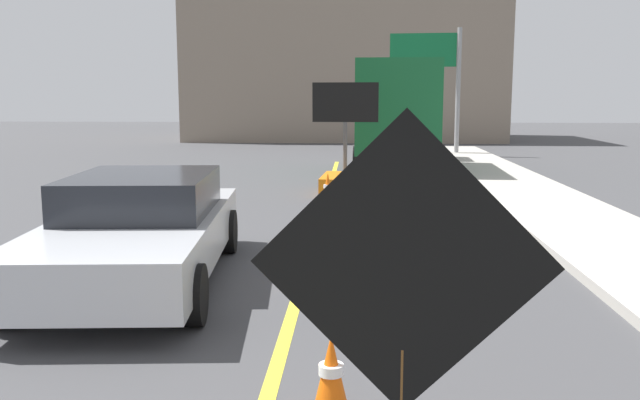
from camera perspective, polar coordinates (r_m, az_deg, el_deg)
The scene contains 11 objects.
lane_center_stripe at distance 6.82m, azimuth -3.01°, elevation -11.68°, with size 0.14×36.00×0.01m, color yellow.
roadwork_sign at distance 3.59m, azimuth 7.10°, elevation -6.13°, with size 1.63×0.12×2.33m.
arrow_board_trailer at distance 16.55m, azimuth 2.13°, elevation 2.22°, with size 1.60×1.87×2.70m.
box_truck at distance 21.86m, azimuth 6.51°, elevation 7.35°, with size 2.81×6.86×3.41m.
pickup_car at distance 8.96m, azimuth -14.96°, elevation -2.35°, with size 2.43×5.17×1.38m.
highway_guide_sign at distance 27.38m, azimuth 10.00°, elevation 10.89°, with size 2.78×0.35×5.00m.
far_building_block at distance 38.06m, azimuth 2.10°, elevation 11.80°, with size 16.56×8.35×8.70m, color gray.
traffic_cone_near_sign at distance 5.21m, azimuth 0.94°, elevation -14.66°, with size 0.36×0.36×0.64m.
traffic_cone_mid_lane at distance 8.54m, azimuth 0.10°, elevation -5.16°, with size 0.36×0.36×0.66m.
traffic_cone_far_lane at distance 11.47m, azimuth -0.02°, elevation -1.66°, with size 0.36×0.36×0.61m.
traffic_cone_curbside at distance 14.91m, azimuth 0.66°, elevation 0.95°, with size 0.36×0.36×0.70m.
Camera 1 is at (0.69, -0.35, 2.40)m, focal length 37.80 mm.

